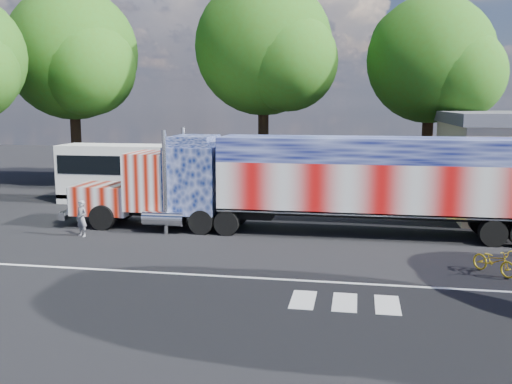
% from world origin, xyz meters
% --- Properties ---
extents(ground, '(100.00, 100.00, 0.00)m').
position_xyz_m(ground, '(0.00, 0.00, 0.00)').
color(ground, black).
extents(lane_markings, '(30.00, 2.67, 0.01)m').
position_xyz_m(lane_markings, '(1.71, -3.77, 0.01)').
color(lane_markings, silver).
rests_on(lane_markings, ground).
extents(semi_truck, '(21.25, 3.36, 4.53)m').
position_xyz_m(semi_truck, '(2.60, 3.99, 2.33)').
color(semi_truck, black).
rests_on(semi_truck, ground).
extents(coach_bus, '(11.37, 2.65, 3.31)m').
position_xyz_m(coach_bus, '(-6.84, 9.81, 1.71)').
color(coach_bus, white).
rests_on(coach_bus, ground).
extents(woman, '(0.67, 0.57, 1.56)m').
position_xyz_m(woman, '(-7.32, 1.50, 0.78)').
color(woman, slate).
rests_on(woman, ground).
extents(bicycle, '(1.51, 1.67, 0.88)m').
position_xyz_m(bicycle, '(8.84, -1.12, 0.44)').
color(bicycle, gold).
rests_on(bicycle, ground).
extents(tree_n_mid, '(9.40, 8.95, 13.79)m').
position_xyz_m(tree_n_mid, '(-1.88, 17.00, 9.25)').
color(tree_n_mid, black).
rests_on(tree_n_mid, ground).
extents(tree_nw_a, '(9.18, 8.74, 13.27)m').
position_xyz_m(tree_nw_a, '(-14.62, 15.49, 8.84)').
color(tree_nw_a, black).
rests_on(tree_nw_a, ground).
extents(tree_ne_a, '(8.36, 7.96, 12.34)m').
position_xyz_m(tree_ne_a, '(8.73, 17.32, 8.30)').
color(tree_ne_a, black).
rests_on(tree_ne_a, ground).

